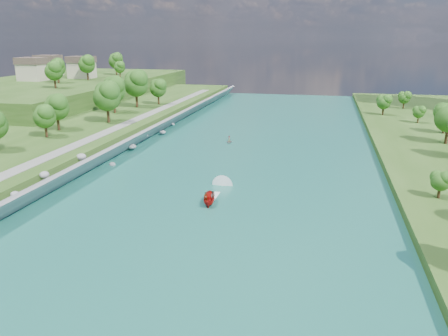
# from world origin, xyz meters

# --- Properties ---
(ground) EXTENTS (260.00, 260.00, 0.00)m
(ground) POSITION_xyz_m (0.00, 0.00, 0.00)
(ground) COLOR #2D5119
(ground) RESTS_ON ground
(river_water) EXTENTS (55.00, 240.00, 0.10)m
(river_water) POSITION_xyz_m (0.00, 20.00, 0.05)
(river_water) COLOR #185D57
(river_water) RESTS_ON ground
(berm_west) EXTENTS (45.00, 240.00, 3.50)m
(berm_west) POSITION_xyz_m (-50.00, 20.00, 1.75)
(berm_west) COLOR #2D5119
(berm_west) RESTS_ON ground
(ridge_west) EXTENTS (60.00, 120.00, 9.00)m
(ridge_west) POSITION_xyz_m (-82.50, 95.00, 4.50)
(ridge_west) COLOR #2D5119
(ridge_west) RESTS_ON ground
(riprap_bank) EXTENTS (4.37, 236.00, 4.49)m
(riprap_bank) POSITION_xyz_m (-25.86, 19.39, 1.82)
(riprap_bank) COLOR slate
(riprap_bank) RESTS_ON ground
(riverside_path) EXTENTS (3.00, 200.00, 0.10)m
(riverside_path) POSITION_xyz_m (-32.50, 20.00, 3.55)
(riverside_path) COLOR gray
(riverside_path) RESTS_ON berm_west
(ridge_houses) EXTENTS (29.50, 29.50, 8.40)m
(ridge_houses) POSITION_xyz_m (-88.67, 100.00, 13.31)
(ridge_houses) COLOR beige
(ridge_houses) RESTS_ON ridge_west
(trees_ridge) EXTENTS (17.10, 58.26, 10.92)m
(trees_ridge) POSITION_xyz_m (-70.81, 94.06, 14.14)
(trees_ridge) COLOR #1E5015
(trees_ridge) RESTS_ON ridge_west
(motorboat) EXTENTS (3.60, 19.05, 1.98)m
(motorboat) POSITION_xyz_m (-0.25, 4.71, 0.82)
(motorboat) COLOR #AE120D
(motorboat) RESTS_ON river_water
(raft) EXTENTS (2.14, 2.75, 1.63)m
(raft) POSITION_xyz_m (-5.90, 43.57, 0.46)
(raft) COLOR gray
(raft) RESTS_ON river_water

